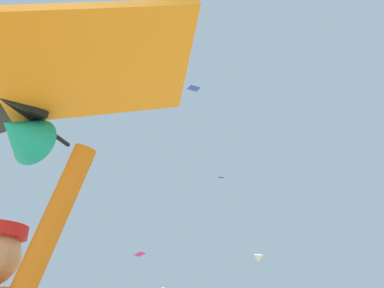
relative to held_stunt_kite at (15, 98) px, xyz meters
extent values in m
cylinder|color=orange|center=(0.27, 0.08, -0.56)|extent=(0.28, 0.09, 0.62)
cylinder|color=black|center=(0.00, 0.08, -0.04)|extent=(0.03, 0.69, 0.02)
cube|color=orange|center=(0.41, -0.03, 0.05)|extent=(1.03, 0.97, 0.20)
cone|color=#19B2AD|center=(0.00, 0.08, -0.14)|extent=(0.24, 0.20, 0.24)
cube|color=red|center=(-7.51, 10.43, 8.28)|extent=(0.91, 0.91, 1.10)
pyramid|color=blue|center=(-5.79, 33.52, 12.36)|extent=(0.77, 0.77, 0.17)
pyramid|color=blue|center=(-5.44, 21.79, 15.98)|extent=(0.97, 0.96, 0.29)
pyramid|color=#DB2393|center=(-8.22, 19.29, 2.44)|extent=(0.77, 0.79, 0.29)
cone|color=white|center=(-1.88, 27.48, 3.01)|extent=(0.89, 0.94, 0.78)
cylinder|color=#A4A4A4|center=(-1.88, 27.48, 2.21)|extent=(0.03, 0.03, 1.04)
camera|label=1|loc=(1.15, -1.04, -0.88)|focal=32.45mm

